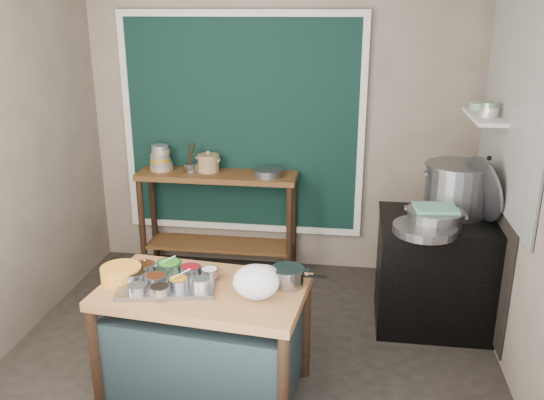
# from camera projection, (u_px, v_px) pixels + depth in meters

# --- Properties ---
(floor) EXTENTS (3.50, 3.00, 0.02)m
(floor) POSITION_uv_depth(u_px,v_px,m) (253.00, 348.00, 4.24)
(floor) COLOR #2E2823
(floor) RESTS_ON ground
(back_wall) EXTENTS (3.50, 0.02, 2.80)m
(back_wall) POSITION_uv_depth(u_px,v_px,m) (281.00, 121.00, 5.21)
(back_wall) COLOR gray
(back_wall) RESTS_ON floor
(left_wall) EXTENTS (0.02, 3.00, 2.80)m
(left_wall) POSITION_uv_depth(u_px,v_px,m) (4.00, 154.00, 4.03)
(left_wall) COLOR gray
(left_wall) RESTS_ON floor
(right_wall) EXTENTS (0.02, 3.00, 2.80)m
(right_wall) POSITION_uv_depth(u_px,v_px,m) (531.00, 174.00, 3.55)
(right_wall) COLOR gray
(right_wall) RESTS_ON floor
(curtain_panel) EXTENTS (2.10, 0.02, 1.90)m
(curtain_panel) POSITION_uv_depth(u_px,v_px,m) (242.00, 126.00, 5.23)
(curtain_panel) COLOR black
(curtain_panel) RESTS_ON back_wall
(curtain_frame) EXTENTS (2.22, 0.03, 2.02)m
(curtain_frame) POSITION_uv_depth(u_px,v_px,m) (242.00, 126.00, 5.22)
(curtain_frame) COLOR beige
(curtain_frame) RESTS_ON back_wall
(tile_panel) EXTENTS (0.02, 1.70, 1.70)m
(tile_panel) POSITION_uv_depth(u_px,v_px,m) (514.00, 89.00, 3.93)
(tile_panel) COLOR #B2B2AA
(tile_panel) RESTS_ON right_wall
(soot_patch) EXTENTS (0.01, 1.30, 1.30)m
(soot_patch) POSITION_uv_depth(u_px,v_px,m) (491.00, 239.00, 4.39)
(soot_patch) COLOR black
(soot_patch) RESTS_ON right_wall
(wall_shelf) EXTENTS (0.22, 0.70, 0.03)m
(wall_shelf) POSITION_uv_depth(u_px,v_px,m) (485.00, 117.00, 4.30)
(wall_shelf) COLOR beige
(wall_shelf) RESTS_ON right_wall
(prep_table) EXTENTS (1.32, 0.84, 0.75)m
(prep_table) POSITION_uv_depth(u_px,v_px,m) (205.00, 340.00, 3.64)
(prep_table) COLOR olive
(prep_table) RESTS_ON floor
(back_counter) EXTENTS (1.45, 0.40, 0.95)m
(back_counter) POSITION_uv_depth(u_px,v_px,m) (219.00, 222.00, 5.36)
(back_counter) COLOR brown
(back_counter) RESTS_ON floor
(stove_block) EXTENTS (0.90, 0.68, 0.85)m
(stove_block) POSITION_uv_depth(u_px,v_px,m) (437.00, 274.00, 4.44)
(stove_block) COLOR black
(stove_block) RESTS_ON floor
(stove_top) EXTENTS (0.92, 0.69, 0.03)m
(stove_top) POSITION_uv_depth(u_px,v_px,m) (443.00, 221.00, 4.29)
(stove_top) COLOR black
(stove_top) RESTS_ON stove_block
(condiment_tray) EXTENTS (0.65, 0.52, 0.03)m
(condiment_tray) POSITION_uv_depth(u_px,v_px,m) (168.00, 283.00, 3.55)
(condiment_tray) COLOR gray
(condiment_tray) RESTS_ON prep_table
(condiment_bowls) EXTENTS (0.57, 0.45, 0.06)m
(condiment_bowls) POSITION_uv_depth(u_px,v_px,m) (165.00, 276.00, 3.55)
(condiment_bowls) COLOR gray
(condiment_bowls) RESTS_ON condiment_tray
(yellow_basin) EXTENTS (0.33, 0.33, 0.10)m
(yellow_basin) POSITION_uv_depth(u_px,v_px,m) (121.00, 274.00, 3.59)
(yellow_basin) COLOR gold
(yellow_basin) RESTS_ON prep_table
(saucepan) EXTENTS (0.21, 0.21, 0.12)m
(saucepan) POSITION_uv_depth(u_px,v_px,m) (288.00, 277.00, 3.53)
(saucepan) COLOR gray
(saucepan) RESTS_ON prep_table
(plastic_bag_a) EXTENTS (0.32, 0.28, 0.21)m
(plastic_bag_a) POSITION_uv_depth(u_px,v_px,m) (256.00, 282.00, 3.37)
(plastic_bag_a) COLOR white
(plastic_bag_a) RESTS_ON prep_table
(plastic_bag_b) EXTENTS (0.22, 0.19, 0.15)m
(plastic_bag_b) POSITION_uv_depth(u_px,v_px,m) (264.00, 276.00, 3.50)
(plastic_bag_b) COLOR white
(plastic_bag_b) RESTS_ON prep_table
(bowl_stack) EXTENTS (0.21, 0.21, 0.24)m
(bowl_stack) POSITION_uv_depth(u_px,v_px,m) (161.00, 159.00, 5.27)
(bowl_stack) COLOR tan
(bowl_stack) RESTS_ON back_counter
(utensil_cup) EXTENTS (0.14, 0.14, 0.08)m
(utensil_cup) POSITION_uv_depth(u_px,v_px,m) (191.00, 168.00, 5.23)
(utensil_cup) COLOR gray
(utensil_cup) RESTS_ON back_counter
(ceramic_crock) EXTENTS (0.27, 0.27, 0.14)m
(ceramic_crock) POSITION_uv_depth(u_px,v_px,m) (208.00, 164.00, 5.23)
(ceramic_crock) COLOR #8D6D4D
(ceramic_crock) RESTS_ON back_counter
(wide_bowl) EXTENTS (0.32, 0.32, 0.06)m
(wide_bowl) POSITION_uv_depth(u_px,v_px,m) (268.00, 173.00, 5.10)
(wide_bowl) COLOR gray
(wide_bowl) RESTS_ON back_counter
(stock_pot) EXTENTS (0.62, 0.62, 0.39)m
(stock_pot) POSITION_uv_depth(u_px,v_px,m) (456.00, 189.00, 4.34)
(stock_pot) COLOR gray
(stock_pot) RESTS_ON stove_top
(pot_lid) EXTENTS (0.28, 0.51, 0.49)m
(pot_lid) POSITION_uv_depth(u_px,v_px,m) (483.00, 189.00, 4.19)
(pot_lid) COLOR gray
(pot_lid) RESTS_ON stove_top
(steamer) EXTENTS (0.52, 0.52, 0.13)m
(steamer) POSITION_uv_depth(u_px,v_px,m) (435.00, 218.00, 4.10)
(steamer) COLOR gray
(steamer) RESTS_ON stove_top
(green_cloth) EXTENTS (0.31, 0.25, 0.02)m
(green_cloth) POSITION_uv_depth(u_px,v_px,m) (436.00, 208.00, 4.08)
(green_cloth) COLOR #68A79A
(green_cloth) RESTS_ON steamer
(shallow_pan) EXTENTS (0.57, 0.57, 0.06)m
(shallow_pan) POSITION_uv_depth(u_px,v_px,m) (425.00, 229.00, 4.01)
(shallow_pan) COLOR gray
(shallow_pan) RESTS_ON stove_top
(shelf_bowl_stack) EXTENTS (0.14, 0.14, 0.11)m
(shelf_bowl_stack) POSITION_uv_depth(u_px,v_px,m) (489.00, 110.00, 4.19)
(shelf_bowl_stack) COLOR silver
(shelf_bowl_stack) RESTS_ON wall_shelf
(shelf_bowl_green) EXTENTS (0.18, 0.18, 0.06)m
(shelf_bowl_green) POSITION_uv_depth(u_px,v_px,m) (480.00, 106.00, 4.49)
(shelf_bowl_green) COLOR gray
(shelf_bowl_green) RESTS_ON wall_shelf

